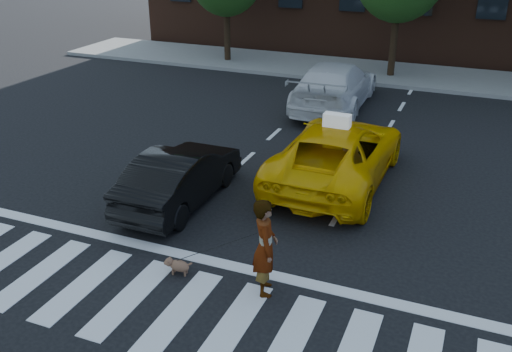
# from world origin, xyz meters

# --- Properties ---
(ground) EXTENTS (120.00, 120.00, 0.00)m
(ground) POSITION_xyz_m (0.00, 0.00, 0.00)
(ground) COLOR black
(ground) RESTS_ON ground
(crosswalk) EXTENTS (13.00, 2.40, 0.01)m
(crosswalk) POSITION_xyz_m (0.00, 0.00, 0.01)
(crosswalk) COLOR silver
(crosswalk) RESTS_ON ground
(stop_line) EXTENTS (12.00, 0.30, 0.01)m
(stop_line) POSITION_xyz_m (0.00, 1.60, 0.01)
(stop_line) COLOR silver
(stop_line) RESTS_ON ground
(sidewalk_far) EXTENTS (30.00, 4.00, 0.15)m
(sidewalk_far) POSITION_xyz_m (0.00, 17.50, 0.07)
(sidewalk_far) COLOR slate
(sidewalk_far) RESTS_ON ground
(taxi) EXTENTS (2.59, 5.50, 1.52)m
(taxi) POSITION_xyz_m (1.06, 6.19, 0.76)
(taxi) COLOR #E6A904
(taxi) RESTS_ON ground
(black_sedan) EXTENTS (1.45, 4.03, 1.32)m
(black_sedan) POSITION_xyz_m (-2.00, 3.66, 0.66)
(black_sedan) COLOR black
(black_sedan) RESTS_ON ground
(white_suv) EXTENTS (2.44, 5.62, 1.61)m
(white_suv) POSITION_xyz_m (-0.64, 12.20, 0.80)
(white_suv) COLOR silver
(white_suv) RESTS_ON ground
(woman) EXTENTS (0.68, 0.79, 1.83)m
(woman) POSITION_xyz_m (1.13, 1.10, 0.92)
(woman) COLOR #999999
(woman) RESTS_ON ground
(dog) EXTENTS (0.56, 0.28, 0.32)m
(dog) POSITION_xyz_m (-0.59, 0.98, 0.19)
(dog) COLOR #9C6A4F
(dog) RESTS_ON ground
(taxi_sign) EXTENTS (0.65, 0.29, 0.32)m
(taxi_sign) POSITION_xyz_m (1.06, 5.99, 1.68)
(taxi_sign) COLOR white
(taxi_sign) RESTS_ON taxi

